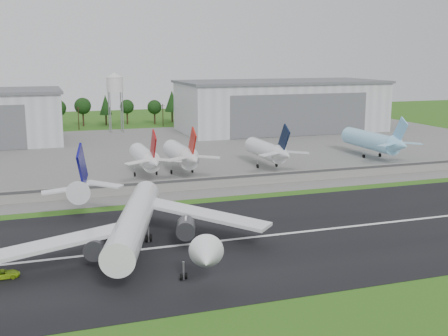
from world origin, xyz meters
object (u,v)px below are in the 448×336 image
object	(u,v)px
main_airliner	(136,227)
ground_vehicle	(3,274)
parked_jet_red_a	(146,158)
parked_jet_skyblue	(375,141)
parked_jet_navy	(269,151)
parked_jet_red_b	(183,155)

from	to	relation	value
main_airliner	ground_vehicle	xyz separation A→B (m)	(-24.09, -6.37, -4.04)
parked_jet_red_a	parked_jet_skyblue	xyz separation A→B (m)	(86.39, 5.06, 0.40)
ground_vehicle	parked_jet_red_a	xyz separation A→B (m)	(39.08, 73.34, 5.26)
parked_jet_skyblue	main_airliner	bearing A→B (deg)	-144.61
parked_jet_navy	main_airliner	bearing A→B (deg)	-130.28
parked_jet_red_a	parked_jet_red_b	size ratio (longest dim) A/B	1.00
parked_jet_navy	parked_jet_skyblue	world-z (taller)	parked_jet_skyblue
ground_vehicle	parked_jet_red_b	world-z (taller)	parked_jet_red_b
ground_vehicle	parked_jet_skyblue	world-z (taller)	parked_jet_skyblue
parked_jet_red_b	parked_jet_navy	distance (m)	29.92
parked_jet_red_b	parked_jet_navy	size ratio (longest dim) A/B	1.00
ground_vehicle	parked_jet_navy	xyz separation A→B (m)	(80.84, 73.35, 5.29)
ground_vehicle	parked_jet_red_b	bearing A→B (deg)	-36.97
parked_jet_skyblue	parked_jet_red_a	bearing A→B (deg)	-176.65
main_airliner	parked_jet_skyblue	xyz separation A→B (m)	(101.39, 72.03, 1.62)
parked_jet_red_a	parked_jet_navy	world-z (taller)	parked_jet_navy
ground_vehicle	parked_jet_red_b	xyz separation A→B (m)	(50.92, 73.38, 5.51)
main_airliner	parked_jet_skyblue	bearing A→B (deg)	-127.73
ground_vehicle	parked_jet_skyblue	distance (m)	148.07
parked_jet_red_a	parked_jet_navy	distance (m)	41.76
ground_vehicle	parked_jet_red_b	distance (m)	89.49
parked_jet_red_a	ground_vehicle	bearing A→B (deg)	-118.05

